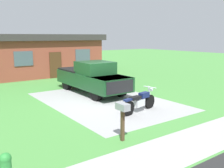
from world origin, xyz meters
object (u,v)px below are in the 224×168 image
at_px(motorcycle, 140,101).
at_px(neighbor_house, 44,54).
at_px(pickup_truck, 91,77).
at_px(mailbox, 123,112).

height_order(motorcycle, neighbor_house, neighbor_house).
xyz_separation_m(pickup_truck, mailbox, (-2.92, -6.81, 0.03)).
distance_m(pickup_truck, mailbox, 7.41).
bearing_deg(pickup_truck, neighbor_house, 87.04).
bearing_deg(mailbox, motorcycle, 38.87).
xyz_separation_m(motorcycle, neighbor_house, (0.76, 13.57, 1.32)).
distance_m(motorcycle, pickup_truck, 4.73).
bearing_deg(neighbor_house, pickup_truck, -92.96).
height_order(pickup_truck, mailbox, pickup_truck).
height_order(motorcycle, pickup_truck, pickup_truck).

